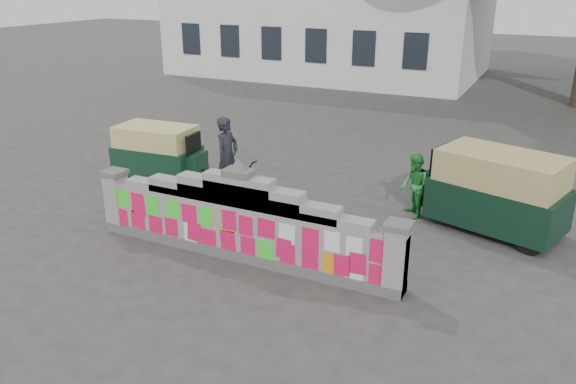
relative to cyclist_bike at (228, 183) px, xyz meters
name	(u,v)px	position (x,y,z in m)	size (l,w,h in m)	color
ground	(242,257)	(1.64, -2.21, -0.55)	(100.00, 100.00, 0.00)	#383533
parapet_wall	(240,222)	(1.64, -2.22, 0.20)	(6.48, 0.44, 2.01)	#4C4C49
cyclist_bike	(228,183)	(0.00, 0.00, 0.00)	(0.73, 2.11, 1.11)	black
cyclist_rider	(228,167)	(0.00, 0.00, 0.38)	(0.68, 0.45, 1.88)	black
pedestrian	(414,186)	(4.10, 1.22, 0.18)	(0.71, 0.55, 1.47)	green
rickshaw_left	(159,151)	(-2.67, 0.84, 0.18)	(2.61, 1.35, 1.42)	#10311F
rickshaw_right	(495,190)	(5.78, 1.27, 0.34)	(3.19, 2.15, 1.71)	black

